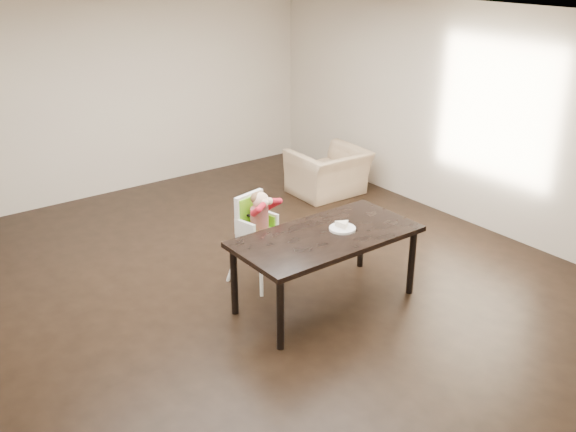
# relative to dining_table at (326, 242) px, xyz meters

# --- Properties ---
(ground) EXTENTS (7.00, 7.00, 0.00)m
(ground) POSITION_rel_dining_table_xyz_m (-0.22, 0.73, -0.67)
(ground) COLOR black
(ground) RESTS_ON ground
(room_walls) EXTENTS (6.02, 7.02, 2.71)m
(room_walls) POSITION_rel_dining_table_xyz_m (-0.22, 0.73, 1.18)
(room_walls) COLOR beige
(room_walls) RESTS_ON ground
(dining_table) EXTENTS (1.80, 0.90, 0.75)m
(dining_table) POSITION_rel_dining_table_xyz_m (0.00, 0.00, 0.00)
(dining_table) COLOR black
(dining_table) RESTS_ON ground
(high_chair) EXTENTS (0.50, 0.50, 1.00)m
(high_chair) POSITION_rel_dining_table_xyz_m (-0.25, 0.79, 0.03)
(high_chair) COLOR white
(high_chair) RESTS_ON ground
(plate) EXTENTS (0.30, 0.30, 0.07)m
(plate) POSITION_rel_dining_table_xyz_m (0.20, -0.01, 0.11)
(plate) COLOR white
(plate) RESTS_ON dining_table
(armchair) EXTENTS (1.01, 0.68, 0.86)m
(armchair) POSITION_rel_dining_table_xyz_m (1.98, 2.29, -0.24)
(armchair) COLOR tan
(armchair) RESTS_ON ground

